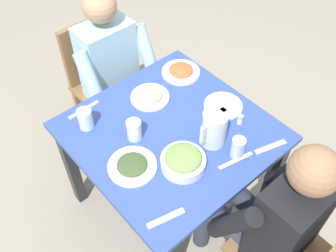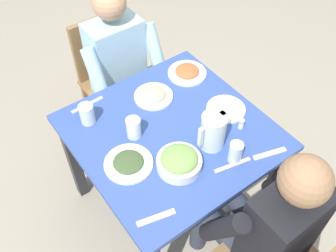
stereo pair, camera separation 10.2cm
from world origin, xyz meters
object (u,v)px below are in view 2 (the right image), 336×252
object	(u,v)px
chair_near	(111,74)
diner_far	(262,221)
diner_near	(125,73)
plate_rice_curry	(187,72)
plate_beans	(154,95)
plate_yoghurt	(226,108)
water_glass_near_left	(87,114)
salad_bowl	(179,161)
water_glass_by_pitcher	(235,152)
dining_table	(171,145)
water_glass_center	(134,128)
plate_dolmas	(128,163)
salt_shaker	(241,124)
water_pitcher	(213,131)

from	to	relation	value
chair_near	diner_far	world-z (taller)	diner_far
diner_far	chair_near	bearing A→B (deg)	-91.41
diner_near	plate_rice_curry	size ratio (longest dim) A/B	5.21
diner_near	plate_rice_curry	bearing A→B (deg)	127.41
chair_near	plate_beans	distance (m)	0.61
plate_yoghurt	water_glass_near_left	size ratio (longest dim) A/B	1.87
salad_bowl	water_glass_by_pitcher	size ratio (longest dim) A/B	1.89
dining_table	chair_near	bearing A→B (deg)	-96.57
diner_far	plate_beans	distance (m)	0.85
water_glass_by_pitcher	water_glass_near_left	size ratio (longest dim) A/B	1.01
diner_far	plate_beans	bearing A→B (deg)	-90.50
water_glass_by_pitcher	dining_table	bearing A→B (deg)	-67.53
plate_beans	water_glass_center	bearing A→B (deg)	35.53
plate_yoghurt	water_glass_center	size ratio (longest dim) A/B	1.86
diner_near	diner_far	size ratio (longest dim) A/B	1.00
diner_far	water_glass_by_pitcher	distance (m)	0.32
water_glass_center	salad_bowl	bearing A→B (deg)	102.61
plate_yoghurt	water_glass_center	distance (m)	0.50
plate_dolmas	water_glass_near_left	xyz separation A→B (m)	(0.02, -0.35, 0.04)
water_glass_near_left	water_glass_center	bearing A→B (deg)	122.70
plate_beans	water_glass_near_left	world-z (taller)	water_glass_near_left
plate_beans	salad_bowl	bearing A→B (deg)	69.52
water_glass_center	salt_shaker	distance (m)	0.54
dining_table	plate_beans	xyz separation A→B (m)	(-0.07, -0.25, 0.13)
plate_yoghurt	water_glass_center	world-z (taller)	water_glass_center
diner_near	plate_yoghurt	xyz separation A→B (m)	(-0.22, 0.66, 0.10)
water_pitcher	water_glass_center	size ratio (longest dim) A/B	1.74
dining_table	plate_rice_curry	xyz separation A→B (m)	(-0.33, -0.29, 0.13)
chair_near	plate_rice_curry	bearing A→B (deg)	114.78
diner_near	water_glass_center	xyz separation A→B (m)	(0.26, 0.52, 0.14)
salad_bowl	plate_rice_curry	world-z (taller)	salad_bowl
diner_far	water_glass_near_left	distance (m)	0.98
plate_yoghurt	plate_beans	xyz separation A→B (m)	(0.25, -0.30, 0.00)
dining_table	salt_shaker	world-z (taller)	salt_shaker
chair_near	diner_near	xyz separation A→B (m)	(-0.00, 0.20, 0.15)
plate_yoghurt	plate_beans	size ratio (longest dim) A/B	0.97
water_pitcher	water_glass_by_pitcher	bearing A→B (deg)	101.31
plate_dolmas	water_glass_near_left	size ratio (longest dim) A/B	2.10
plate_beans	plate_dolmas	bearing A→B (deg)	40.68
plate_yoghurt	water_glass_by_pitcher	size ratio (longest dim) A/B	1.85
water_glass_by_pitcher	chair_near	bearing A→B (deg)	-87.98
dining_table	plate_dolmas	distance (m)	0.31
chair_near	water_glass_near_left	bearing A→B (deg)	51.91
water_pitcher	salt_shaker	distance (m)	0.20
water_glass_by_pitcher	plate_beans	bearing A→B (deg)	-83.25
dining_table	salt_shaker	distance (m)	0.38
plate_beans	water_glass_center	distance (m)	0.29
diner_near	salt_shaker	size ratio (longest dim) A/B	21.36
chair_near	plate_beans	bearing A→B (deg)	87.20
chair_near	salt_shaker	bearing A→B (deg)	101.49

